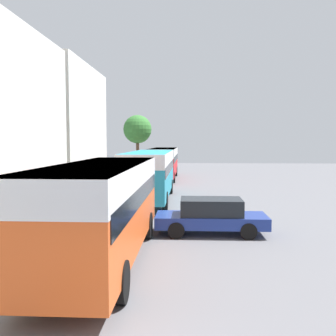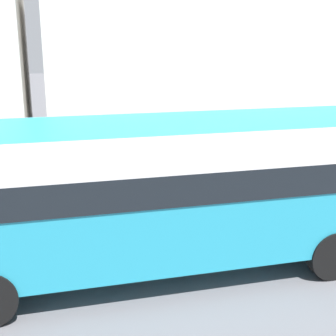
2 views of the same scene
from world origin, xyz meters
The scene contains 7 objects.
building_far_terrace centered at (-9.19, 22.04, 4.49)m, with size 5.98×9.72×8.98m.
bus_lead centered at (-2.04, 7.14, 1.98)m, with size 2.51×9.38×3.05m.
bus_following centered at (-1.75, 19.24, 2.00)m, with size 2.53×10.37×3.08m.
bus_third_in_line centered at (-1.79, 32.66, 1.98)m, with size 2.49×10.85×3.04m.
car_crossing centered at (1.55, 10.84, 0.75)m, with size 4.44×1.82×1.44m.
pedestrian_near_curb centered at (-4.81, 14.50, 0.96)m, with size 0.35×0.35×1.59m.
street_tree centered at (-5.21, 38.85, 5.07)m, with size 3.25×3.25×6.59m.
Camera 1 is at (0.61, -4.08, 3.74)m, focal length 40.00 mm.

